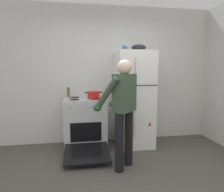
# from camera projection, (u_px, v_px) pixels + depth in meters

# --- Properties ---
(kitchen_wall_back) EXTENTS (6.00, 0.10, 2.70)m
(kitchen_wall_back) POSITION_uv_depth(u_px,v_px,m) (106.00, 75.00, 4.16)
(kitchen_wall_back) COLOR silver
(kitchen_wall_back) RESTS_ON ground
(refrigerator) EXTENTS (0.68, 0.72, 1.80)m
(refrigerator) POSITION_uv_depth(u_px,v_px,m) (134.00, 99.00, 3.93)
(refrigerator) COLOR white
(refrigerator) RESTS_ON ground
(stove_range) EXTENTS (0.76, 1.23, 0.94)m
(stove_range) POSITION_uv_depth(u_px,v_px,m) (85.00, 124.00, 3.81)
(stove_range) COLOR silver
(stove_range) RESTS_ON ground
(person_cook) EXTENTS (0.64, 0.67, 1.60)m
(person_cook) POSITION_uv_depth(u_px,v_px,m) (122.00, 105.00, 2.97)
(person_cook) COLOR black
(person_cook) RESTS_ON ground
(red_pot) EXTENTS (0.33, 0.23, 0.13)m
(red_pot) POSITION_uv_depth(u_px,v_px,m) (94.00, 95.00, 3.74)
(red_pot) COLOR red
(red_pot) RESTS_ON stove_range
(coffee_mug) EXTENTS (0.11, 0.08, 0.10)m
(coffee_mug) POSITION_uv_depth(u_px,v_px,m) (125.00, 49.00, 3.83)
(coffee_mug) COLOR #2D6093
(coffee_mug) RESTS_ON refrigerator
(pepper_mill) EXTENTS (0.05, 0.05, 0.19)m
(pepper_mill) POSITION_uv_depth(u_px,v_px,m) (68.00, 92.00, 3.90)
(pepper_mill) COLOR brown
(pepper_mill) RESTS_ON stove_range
(mixing_bowl) EXTENTS (0.27, 0.27, 0.12)m
(mixing_bowl) POSITION_uv_depth(u_px,v_px,m) (139.00, 48.00, 3.82)
(mixing_bowl) COLOR black
(mixing_bowl) RESTS_ON refrigerator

